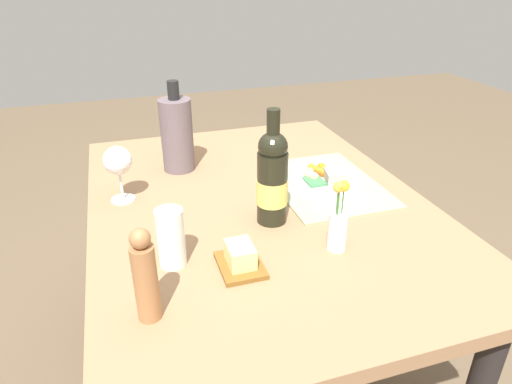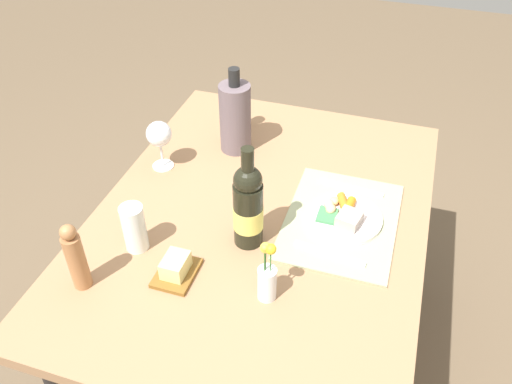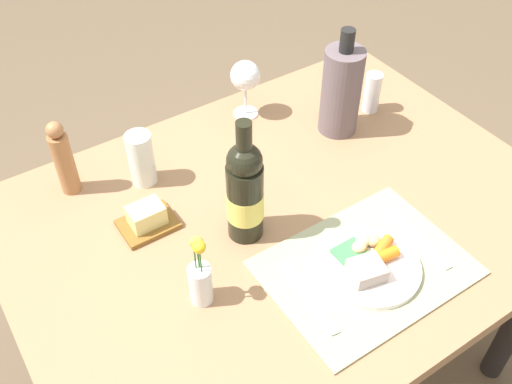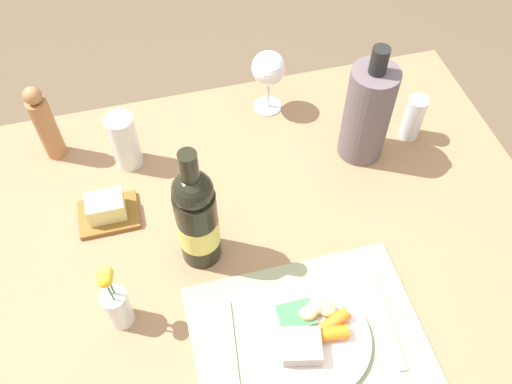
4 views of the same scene
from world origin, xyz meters
TOP-DOWN VIEW (x-y plane):
  - ground_plane at (0.00, 0.00)m, footprint 8.00×8.00m
  - dining_table at (0.00, 0.00)m, footprint 1.31×0.98m
  - placemat at (0.04, -0.24)m, footprint 0.44×0.32m
  - dinner_plate at (0.05, -0.24)m, footprint 0.22×0.22m
  - fork at (-0.11, -0.23)m, footprint 0.04×0.21m
  - knife at (0.20, -0.24)m, footprint 0.04×0.21m
  - pepper_mill at (-0.40, 0.36)m, footprint 0.05×0.05m
  - wine_bottle at (-0.12, -0.00)m, footprint 0.08×0.08m
  - salt_shaker at (0.45, 0.20)m, footprint 0.05×0.05m
  - cooler_bottle at (0.31, 0.19)m, footprint 0.11×0.11m
  - butter_dish at (-0.30, 0.14)m, footprint 0.13×0.10m
  - water_tumbler at (-0.24, 0.29)m, footprint 0.07×0.07m
  - wine_glass at (0.13, 0.39)m, footprint 0.08×0.08m
  - flower_vase at (-0.29, -0.11)m, footprint 0.05×0.05m

SIDE VIEW (x-z plane):
  - ground_plane at x=0.00m, z-range 0.00..0.00m
  - dining_table at x=0.00m, z-range 0.27..0.99m
  - placemat at x=0.04m, z-range 0.72..0.72m
  - fork at x=-0.11m, z-range 0.72..0.73m
  - knife at x=0.20m, z-range 0.72..0.73m
  - dinner_plate at x=0.05m, z-range 0.71..0.76m
  - butter_dish at x=-0.30m, z-range 0.71..0.77m
  - salt_shaker at x=0.45m, z-range 0.72..0.84m
  - water_tumbler at x=-0.24m, z-range 0.71..0.85m
  - flower_vase at x=-0.29m, z-range 0.69..0.88m
  - pepper_mill at x=-0.40m, z-range 0.71..0.92m
  - wine_glass at x=0.13m, z-range 0.76..0.93m
  - cooler_bottle at x=0.31m, z-range 0.69..1.00m
  - wine_bottle at x=-0.12m, z-range 0.69..1.00m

